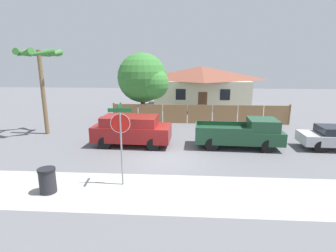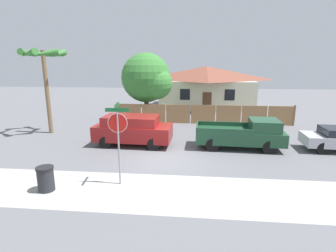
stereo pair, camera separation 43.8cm
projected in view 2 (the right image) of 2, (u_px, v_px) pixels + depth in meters
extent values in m
plane|color=slate|center=(164.00, 159.00, 13.54)|extent=(80.00, 80.00, 0.00)
cube|color=#A3A39E|center=(153.00, 192.00, 10.06)|extent=(36.00, 3.20, 0.01)
cube|color=#997047|center=(129.00, 113.00, 21.89)|extent=(1.96, 0.06, 1.55)
cube|color=#997047|center=(154.00, 113.00, 21.70)|extent=(1.96, 0.06, 1.55)
cube|color=#997047|center=(178.00, 114.00, 21.51)|extent=(1.96, 0.06, 1.55)
cube|color=#997047|center=(203.00, 114.00, 21.31)|extent=(1.96, 0.06, 1.55)
cube|color=#997047|center=(228.00, 115.00, 21.12)|extent=(1.96, 0.06, 1.55)
cube|color=#997047|center=(254.00, 115.00, 20.93)|extent=(1.96, 0.06, 1.55)
cube|color=#997047|center=(281.00, 116.00, 20.74)|extent=(1.96, 0.06, 1.55)
cube|color=brown|center=(118.00, 112.00, 21.98)|extent=(0.12, 0.12, 1.65)
cube|color=brown|center=(294.00, 115.00, 20.63)|extent=(0.12, 0.12, 1.65)
cube|color=beige|center=(206.00, 93.00, 29.75)|extent=(9.91, 6.92, 3.03)
pyramid|color=brown|center=(206.00, 73.00, 29.22)|extent=(10.71, 7.48, 1.50)
cube|color=black|center=(185.00, 94.00, 26.53)|extent=(1.00, 0.04, 1.10)
cube|color=black|center=(230.00, 95.00, 26.11)|extent=(1.00, 0.04, 1.10)
cube|color=brown|center=(207.00, 102.00, 26.50)|extent=(0.90, 0.04, 2.00)
cylinder|color=brown|center=(147.00, 107.00, 23.46)|extent=(0.40, 0.40, 2.00)
sphere|color=#387A33|center=(146.00, 78.00, 22.86)|extent=(4.28, 4.28, 4.28)
sphere|color=#3C8437|center=(156.00, 83.00, 22.35)|extent=(2.78, 2.78, 2.78)
cylinder|color=brown|center=(47.00, 93.00, 18.03)|extent=(0.28, 0.28, 5.68)
cone|color=#387A33|center=(57.00, 54.00, 17.34)|extent=(0.44, 1.86, 0.72)
cone|color=#387A33|center=(57.00, 55.00, 18.22)|extent=(1.83, 1.31, 0.72)
cone|color=#387A33|center=(43.00, 55.00, 18.32)|extent=(1.83, 1.31, 0.72)
cone|color=#387A33|center=(29.00, 54.00, 17.52)|extent=(0.44, 1.86, 0.72)
cone|color=#387A33|center=(28.00, 54.00, 16.64)|extent=(1.83, 1.31, 0.72)
cone|color=#387A33|center=(43.00, 54.00, 16.54)|extent=(1.83, 1.31, 0.72)
cube|color=maroon|center=(133.00, 132.00, 15.71)|extent=(4.64, 2.18, 0.89)
cube|color=maroon|center=(131.00, 120.00, 15.56)|extent=(3.27, 1.96, 0.55)
cube|color=black|center=(156.00, 121.00, 15.35)|extent=(0.14, 1.74, 0.46)
cylinder|color=black|center=(159.00, 136.00, 16.46)|extent=(0.73, 0.22, 0.73)
cylinder|color=black|center=(154.00, 144.00, 14.77)|extent=(0.73, 0.22, 0.73)
cylinder|color=black|center=(116.00, 134.00, 16.85)|extent=(0.73, 0.22, 0.73)
cylinder|color=black|center=(106.00, 142.00, 15.16)|extent=(0.73, 0.22, 0.73)
cube|color=#1E472D|center=(239.00, 136.00, 15.14)|extent=(5.01, 2.14, 0.73)
cube|color=#1E472D|center=(264.00, 125.00, 14.79)|extent=(1.66, 1.83, 0.64)
cube|color=#1E472D|center=(224.00, 124.00, 16.02)|extent=(3.09, 0.22, 0.25)
cube|color=#1E472D|center=(226.00, 131.00, 14.27)|extent=(3.09, 0.22, 0.25)
cube|color=#1E472D|center=(197.00, 126.00, 15.36)|extent=(0.16, 1.82, 0.25)
cylinder|color=black|center=(263.00, 139.00, 15.83)|extent=(0.76, 0.22, 0.76)
cylinder|color=black|center=(269.00, 147.00, 14.19)|extent=(0.76, 0.22, 0.76)
cylinder|color=black|center=(212.00, 137.00, 16.25)|extent=(0.76, 0.22, 0.76)
cylinder|color=black|center=(212.00, 145.00, 14.61)|extent=(0.76, 0.22, 0.76)
cylinder|color=black|center=(312.00, 140.00, 15.59)|extent=(0.68, 0.22, 0.68)
cylinder|color=black|center=(323.00, 148.00, 14.15)|extent=(0.68, 0.22, 0.68)
cylinder|color=gray|center=(119.00, 149.00, 10.41)|extent=(0.07, 0.07, 2.97)
cylinder|color=red|center=(118.00, 123.00, 10.16)|extent=(0.73, 0.10, 0.73)
cylinder|color=white|center=(118.00, 123.00, 10.16)|extent=(0.77, 0.09, 0.77)
cube|color=#19602D|center=(117.00, 110.00, 10.04)|extent=(0.91, 0.12, 0.15)
cube|color=#19602D|center=(117.00, 105.00, 9.99)|extent=(0.11, 0.82, 0.15)
cylinder|color=#28282D|center=(46.00, 180.00, 10.07)|extent=(0.61, 0.61, 0.89)
cylinder|color=black|center=(44.00, 168.00, 9.96)|extent=(0.65, 0.65, 0.08)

